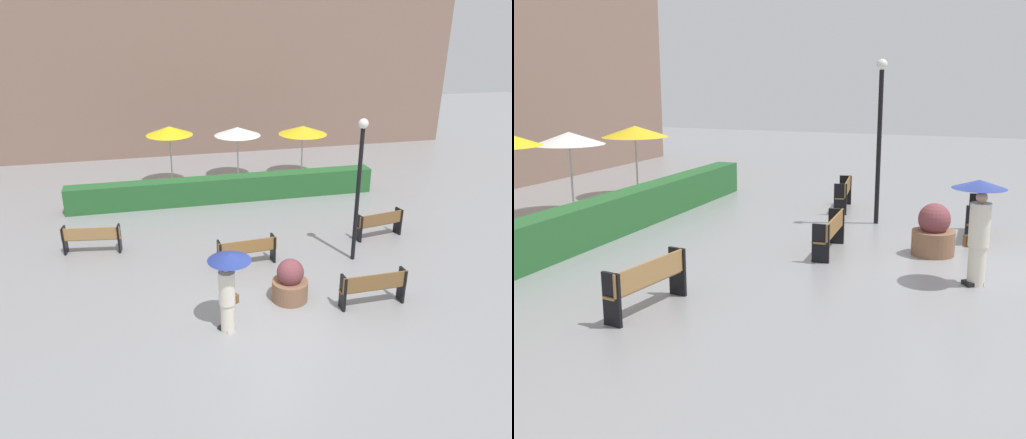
% 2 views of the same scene
% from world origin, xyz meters
% --- Properties ---
extents(ground_plane, '(60.00, 60.00, 0.00)m').
position_xyz_m(ground_plane, '(0.00, 0.00, 0.00)').
color(ground_plane, gray).
extents(bench_far_right, '(1.68, 0.61, 0.88)m').
position_xyz_m(bench_far_right, '(4.89, 3.88, 0.53)').
color(bench_far_right, brown).
rests_on(bench_far_right, ground).
extents(bench_mid_center, '(1.77, 0.48, 0.83)m').
position_xyz_m(bench_mid_center, '(0.27, 2.98, 0.49)').
color(bench_mid_center, olive).
rests_on(bench_mid_center, ground).
extents(bench_near_right, '(1.74, 0.36, 0.92)m').
position_xyz_m(bench_near_right, '(2.90, 0.10, 0.55)').
color(bench_near_right, brown).
rests_on(bench_near_right, ground).
extents(bench_far_left, '(1.78, 0.57, 0.87)m').
position_xyz_m(bench_far_left, '(-4.18, 4.83, 0.52)').
color(bench_far_left, '#9E7242').
rests_on(bench_far_left, ground).
extents(pedestrian_with_umbrella, '(0.99, 0.99, 1.97)m').
position_xyz_m(pedestrian_with_umbrella, '(-0.83, -0.12, 1.29)').
color(pedestrian_with_umbrella, silver).
rests_on(pedestrian_with_umbrella, ground).
extents(planter_pot, '(0.93, 0.93, 1.14)m').
position_xyz_m(planter_pot, '(0.94, 0.86, 0.49)').
color(planter_pot, brown).
rests_on(planter_pot, ground).
extents(lamp_post, '(0.28, 0.28, 4.24)m').
position_xyz_m(lamp_post, '(3.45, 2.63, 2.57)').
color(lamp_post, black).
rests_on(lamp_post, ground).
extents(patio_umbrella_white, '(1.98, 1.98, 2.31)m').
position_xyz_m(patio_umbrella_white, '(1.60, 10.94, 2.12)').
color(patio_umbrella_white, silver).
rests_on(patio_umbrella_white, ground).
extents(patio_umbrella_yellow_far, '(2.10, 2.10, 2.28)m').
position_xyz_m(patio_umbrella_yellow_far, '(4.41, 10.63, 2.10)').
color(patio_umbrella_yellow_far, silver).
rests_on(patio_umbrella_yellow_far, ground).
extents(hedge_strip, '(11.87, 0.70, 0.97)m').
position_xyz_m(hedge_strip, '(0.58, 8.40, 0.49)').
color(hedge_strip, '#28602D').
rests_on(hedge_strip, ground).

